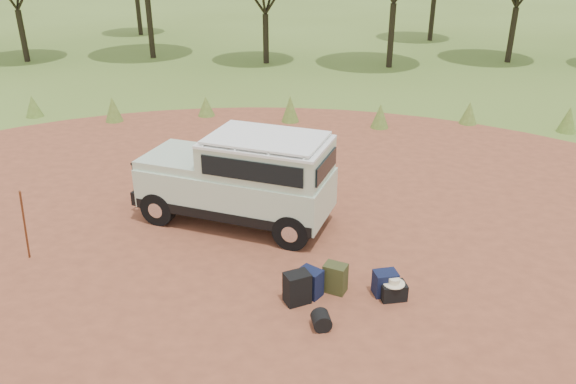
# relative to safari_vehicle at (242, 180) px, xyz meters

# --- Properties ---
(ground) EXTENTS (140.00, 140.00, 0.00)m
(ground) POSITION_rel_safari_vehicle_xyz_m (0.42, -1.41, -1.00)
(ground) COLOR #546D27
(ground) RESTS_ON ground
(dirt_clearing) EXTENTS (23.00, 23.00, 0.01)m
(dirt_clearing) POSITION_rel_safari_vehicle_xyz_m (0.42, -1.41, -1.00)
(dirt_clearing) COLOR #9B5032
(dirt_clearing) RESTS_ON ground
(grass_fringe) EXTENTS (36.60, 1.60, 0.90)m
(grass_fringe) POSITION_rel_safari_vehicle_xyz_m (0.54, 7.26, -0.60)
(grass_fringe) COLOR #546D27
(grass_fringe) RESTS_ON ground
(safari_vehicle) EXTENTS (4.52, 2.71, 2.07)m
(safari_vehicle) POSITION_rel_safari_vehicle_xyz_m (0.00, 0.00, 0.00)
(safari_vehicle) COLOR beige
(safari_vehicle) RESTS_ON ground
(walking_staff) EXTENTS (0.33, 0.32, 1.60)m
(walking_staff) POSITION_rel_safari_vehicle_xyz_m (-3.85, -2.04, -0.20)
(walking_staff) COLOR brown
(walking_staff) RESTS_ON ground
(backpack_black) EXTENTS (0.52, 0.48, 0.58)m
(backpack_black) POSITION_rel_safari_vehicle_xyz_m (1.42, -2.90, -0.71)
(backpack_black) COLOR black
(backpack_black) RESTS_ON ground
(backpack_navy) EXTENTS (0.49, 0.46, 0.52)m
(backpack_navy) POSITION_rel_safari_vehicle_xyz_m (1.64, -2.67, -0.74)
(backpack_navy) COLOR #121C38
(backpack_navy) RESTS_ON ground
(backpack_olive) EXTENTS (0.47, 0.40, 0.55)m
(backpack_olive) POSITION_rel_safari_vehicle_xyz_m (2.07, -2.51, -0.73)
(backpack_olive) COLOR #3B401D
(backpack_olive) RESTS_ON ground
(duffel_navy) EXTENTS (0.47, 0.40, 0.45)m
(duffel_navy) POSITION_rel_safari_vehicle_xyz_m (2.96, -2.52, -0.77)
(duffel_navy) COLOR #121C38
(duffel_navy) RESTS_ON ground
(hard_case) EXTENTS (0.50, 0.41, 0.31)m
(hard_case) POSITION_rel_safari_vehicle_xyz_m (3.09, -2.65, -0.85)
(hard_case) COLOR black
(hard_case) RESTS_ON ground
(stuff_sack) EXTENTS (0.37, 0.37, 0.31)m
(stuff_sack) POSITION_rel_safari_vehicle_xyz_m (1.87, -3.58, -0.85)
(stuff_sack) COLOR black
(stuff_sack) RESTS_ON ground
(safari_hat) EXTENTS (0.38, 0.38, 0.11)m
(safari_hat) POSITION_rel_safari_vehicle_xyz_m (3.09, -2.65, -0.65)
(safari_hat) COLOR beige
(safari_hat) RESTS_ON hard_case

